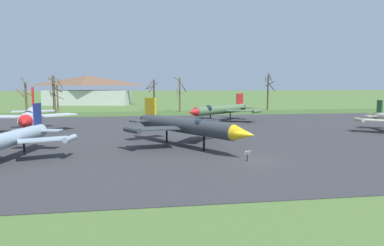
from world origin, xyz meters
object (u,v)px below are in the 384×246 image
Objects in this scene: jet_fighter_front_left at (187,126)px; info_placard_front_left at (247,155)px; jet_fighter_rear_center at (30,116)px; info_placard_rear_center at (27,139)px; jet_fighter_rear_left at (220,109)px; visitor_building at (88,90)px; jet_fighter_rear_right at (5,140)px; info_placard_rear_left at (195,123)px.

jet_fighter_front_left is 8.63m from info_placard_front_left.
info_placard_front_left is at bearing -39.76° from jet_fighter_rear_center.
jet_fighter_rear_center is 19.38× the size of info_placard_rear_center.
jet_fighter_rear_left is (4.60, 30.13, 1.58)m from info_placard_front_left.
visitor_building is (-21.59, 77.02, 2.29)m from jet_fighter_front_left.
jet_fighter_rear_right is (-24.85, -27.46, -0.24)m from jet_fighter_rear_left.
info_placard_rear_left is at bearing -128.02° from jet_fighter_rear_left.
info_placard_front_left is 0.07× the size of jet_fighter_rear_right.
info_placard_rear_center is 0.07× the size of jet_fighter_rear_left.
info_placard_rear_left is (-5.44, -6.96, -1.56)m from jet_fighter_rear_left.
jet_fighter_front_left is 0.85× the size of jet_fighter_rear_center.
info_placard_rear_center is (1.97, -7.90, -1.88)m from jet_fighter_rear_center.
info_placard_front_left is 1.01× the size of info_placard_rear_left.
info_placard_front_left is 23.18m from info_placard_rear_left.
visitor_building is at bearing 93.47° from info_placard_rear_center.
jet_fighter_rear_center is at bearing 140.24° from info_placard_front_left.
jet_fighter_rear_right is at bearing 172.51° from info_placard_front_left.
jet_fighter_rear_left is 8.97m from info_placard_rear_left.
info_placard_front_left is (4.24, -7.32, -1.69)m from jet_fighter_front_left.
jet_fighter_front_left reaches higher than info_placard_rear_left.
jet_fighter_front_left reaches higher than info_placard_front_left.
jet_fighter_front_left is 16.29m from info_placard_rear_left.
info_placard_rear_left is at bearing 92.07° from info_placard_front_left.
jet_fighter_front_left is 24.46m from jet_fighter_rear_left.
jet_fighter_rear_left is at bearing 47.86° from jet_fighter_rear_right.
info_placard_rear_center is at bearing -75.98° from jet_fighter_rear_center.
visitor_building reaches higher than jet_fighter_rear_left.
visitor_building is at bearing 112.22° from info_placard_rear_left.
info_placard_rear_center is at bearing 97.52° from jet_fighter_rear_right.
jet_fighter_rear_center reaches higher than jet_fighter_rear_left.
jet_fighter_rear_center is (-19.15, 12.14, 0.17)m from jet_fighter_front_left.
jet_fighter_rear_left is 0.48× the size of visitor_building.
info_placard_front_left is at bearing -98.69° from jet_fighter_rear_left.
info_placard_rear_left is at bearing 46.57° from jet_fighter_rear_right.
jet_fighter_rear_center is at bearing -159.15° from jet_fighter_rear_left.
jet_fighter_front_left reaches higher than info_placard_rear_center.
jet_fighter_front_left is at bearing -74.34° from visitor_building.
visitor_building is (-24.99, 61.18, 3.96)m from info_placard_rear_left.
jet_fighter_front_left reaches higher than jet_fighter_rear_right.
visitor_building reaches higher than info_placard_rear_center.
info_placard_rear_center is 0.03× the size of visitor_building.
jet_fighter_rear_center is at bearing 104.02° from info_placard_rear_center.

